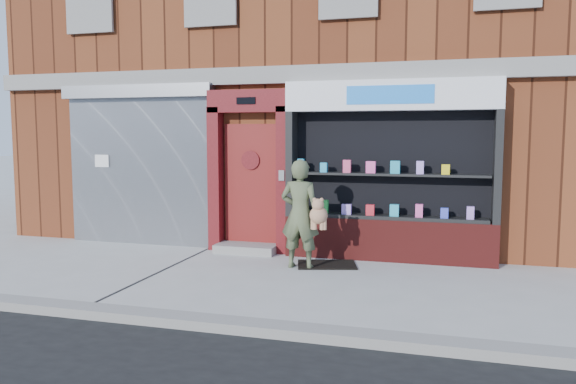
% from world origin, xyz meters
% --- Properties ---
extents(ground, '(80.00, 80.00, 0.00)m').
position_xyz_m(ground, '(0.00, 0.00, 0.00)').
color(ground, '#9E9E99').
rests_on(ground, ground).
extents(curb, '(60.00, 0.30, 0.12)m').
position_xyz_m(curb, '(0.00, -2.15, 0.06)').
color(curb, gray).
rests_on(curb, ground).
extents(building, '(12.00, 8.16, 8.00)m').
position_xyz_m(building, '(-0.00, 5.99, 4.00)').
color(building, '#5B2714').
rests_on(building, ground).
extents(shutter_bay, '(3.10, 0.30, 3.04)m').
position_xyz_m(shutter_bay, '(-3.00, 1.93, 1.72)').
color(shutter_bay, gray).
rests_on(shutter_bay, ground).
extents(red_door_bay, '(1.52, 0.58, 2.90)m').
position_xyz_m(red_door_bay, '(-0.75, 1.86, 1.46)').
color(red_door_bay, '#4A0C0F').
rests_on(red_door_bay, ground).
extents(pharmacy_bay, '(3.50, 0.41, 3.00)m').
position_xyz_m(pharmacy_bay, '(1.75, 1.81, 1.37)').
color(pharmacy_bay, maroon).
rests_on(pharmacy_bay, ground).
extents(woman, '(0.79, 0.48, 1.73)m').
position_xyz_m(woman, '(0.48, 0.83, 0.87)').
color(woman, '#505B3C').
rests_on(woman, ground).
extents(doormat, '(1.07, 0.87, 0.02)m').
position_xyz_m(doormat, '(0.84, 1.12, 0.01)').
color(doormat, black).
rests_on(doormat, ground).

